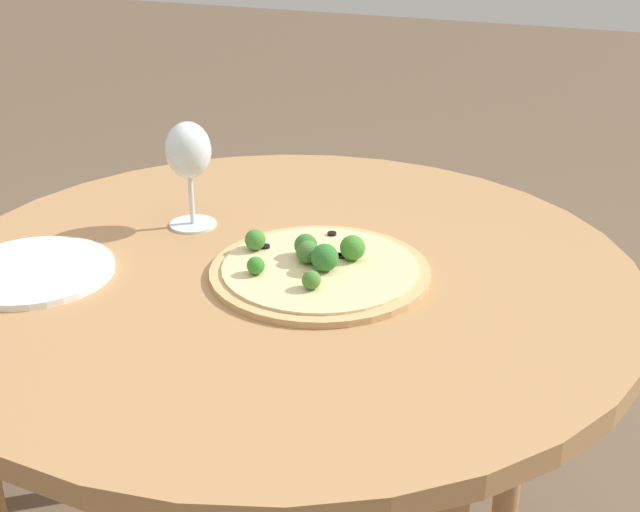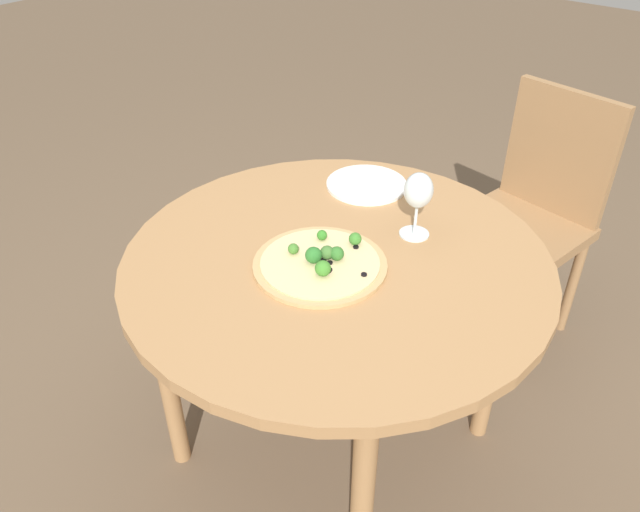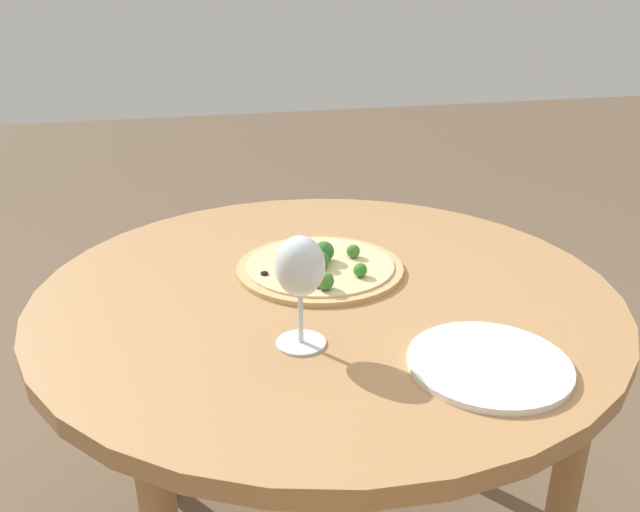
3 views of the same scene
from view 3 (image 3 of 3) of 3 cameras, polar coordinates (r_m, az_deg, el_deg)
name	(u,v)px [view 3 (image 3 of 3)]	position (r m, az deg, el deg)	size (l,w,h in m)	color
dining_table	(326,318)	(1.18, 0.52, -5.73)	(1.05, 1.05, 0.71)	#A87A4C
pizza	(320,266)	(1.19, 0.00, -0.90)	(0.32, 0.32, 0.05)	tan
wine_glass	(300,270)	(0.90, -1.84, -1.31)	(0.08, 0.08, 0.17)	silver
plate_near	(489,363)	(0.93, 15.17, -9.47)	(0.23, 0.23, 0.01)	white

